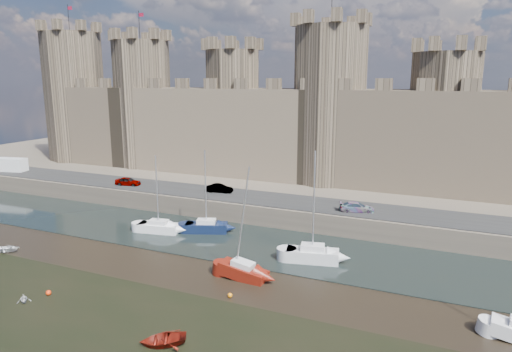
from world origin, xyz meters
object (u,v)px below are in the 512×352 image
(car_0, at_px, (128,181))
(car_2, at_px, (357,207))
(car_1, at_px, (219,188))
(sailboat_0, at_px, (159,227))
(sailboat_4, at_px, (243,271))
(sailboat_2, at_px, (312,254))
(sailboat_1, at_px, (206,226))
(van, at_px, (11,165))

(car_0, bearing_deg, car_2, -100.11)
(car_1, relative_size, sailboat_0, 0.40)
(car_2, xyz_separation_m, sailboat_4, (-6.90, -17.17, -2.32))
(sailboat_2, xyz_separation_m, sailboat_4, (-4.76, -6.24, -0.10))
(car_1, xyz_separation_m, sailboat_4, (12.47, -18.92, -2.34))
(sailboat_0, xyz_separation_m, sailboat_2, (19.45, -1.33, 0.13))
(car_0, relative_size, sailboat_2, 0.33)
(sailboat_1, distance_m, sailboat_4, 13.64)
(sailboat_1, bearing_deg, car_0, 135.89)
(car_1, distance_m, sailboat_2, 21.51)
(sailboat_0, bearing_deg, sailboat_1, 13.64)
(car_2, xyz_separation_m, sailboat_1, (-16.33, -7.33, -2.30))
(sailboat_1, relative_size, sailboat_2, 0.88)
(car_2, height_order, sailboat_4, sailboat_4)
(car_0, relative_size, sailboat_4, 0.35)
(car_0, bearing_deg, car_1, -93.54)
(sailboat_0, height_order, sailboat_4, sailboat_4)
(sailboat_2, bearing_deg, sailboat_1, 153.35)
(car_0, height_order, car_1, car_0)
(van, bearing_deg, car_0, -13.39)
(car_0, height_order, van, van)
(sailboat_0, height_order, sailboat_1, sailboat_1)
(car_0, height_order, car_2, car_0)
(car_0, xyz_separation_m, sailboat_1, (17.48, -7.48, -2.35))
(van, xyz_separation_m, sailboat_0, (37.37, -10.32, -2.90))
(sailboat_0, bearing_deg, sailboat_4, -37.08)
(car_0, distance_m, sailboat_2, 33.63)
(sailboat_1, bearing_deg, car_1, 87.55)
(sailboat_0, distance_m, sailboat_2, 19.50)
(sailboat_4, bearing_deg, car_2, 70.98)
(van, relative_size, sailboat_1, 0.53)
(sailboat_0, xyz_separation_m, sailboat_1, (5.25, 2.28, 0.04))
(car_1, distance_m, car_2, 19.45)
(car_2, relative_size, sailboat_2, 0.36)
(car_2, height_order, sailboat_0, sailboat_0)
(van, bearing_deg, sailboat_0, -27.56)
(sailboat_0, distance_m, sailboat_1, 5.73)
(sailboat_0, bearing_deg, car_1, 69.12)
(sailboat_2, distance_m, sailboat_4, 7.85)
(van, xyz_separation_m, sailboat_1, (42.63, -8.04, -2.85))
(car_1, distance_m, sailboat_1, 9.85)
(car_1, bearing_deg, sailboat_0, 160.45)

